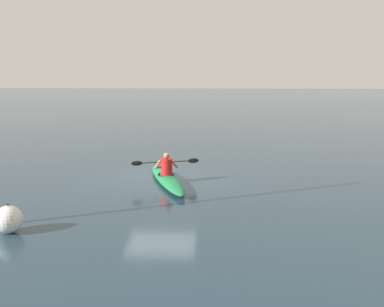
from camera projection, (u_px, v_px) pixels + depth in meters
The scene contains 4 objects.
ground_plane at pixel (161, 179), 17.53m from camera, with size 160.00×160.00×0.00m, color #233847.
kayak at pixel (167, 179), 16.84m from camera, with size 1.98×4.70×0.29m.
kayaker at pixel (167, 165), 16.82m from camera, with size 2.33×0.76×0.77m.
mooring_buoy_red_near at pixel (9, 219), 11.72m from camera, with size 0.68×0.68×0.73m.
Camera 1 is at (-1.91, 17.03, 3.95)m, focal length 45.28 mm.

